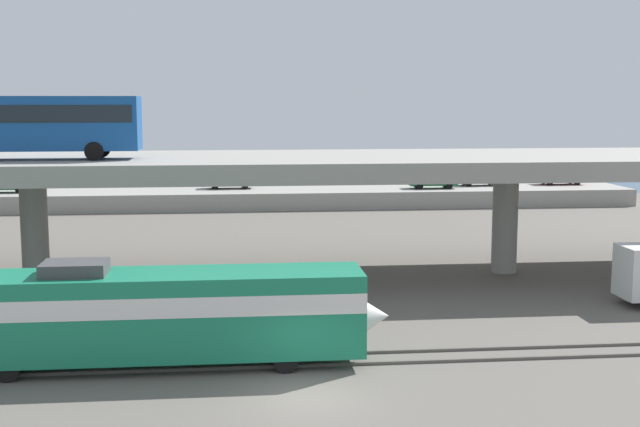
{
  "coord_description": "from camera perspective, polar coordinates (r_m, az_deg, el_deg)",
  "views": [
    {
      "loc": [
        -2.43,
        -27.78,
        10.25
      ],
      "look_at": [
        2.16,
        16.43,
        4.18
      ],
      "focal_mm": 46.96,
      "sensor_mm": 36.0,
      "label": 1
    }
  ],
  "objects": [
    {
      "name": "harbor_water",
      "position": [
        106.31,
        -4.6,
        2.22
      ],
      "size": [
        140.0,
        36.0,
        0.01
      ],
      "primitive_type": "cube",
      "color": "#385B7A",
      "rests_on": "ground_plane"
    },
    {
      "name": "parked_car_3",
      "position": [
        89.27,
        9.96,
        2.62
      ],
      "size": [
        4.49,
        1.95,
        1.5
      ],
      "rotation": [
        0.0,
        0.0,
        3.14
      ],
      "color": "#B7B7BC",
      "rests_on": "pier_parking_lot"
    },
    {
      "name": "train_locomotive",
      "position": [
        32.88,
        -10.03,
        -6.53
      ],
      "size": [
        17.45,
        3.04,
        4.18
      ],
      "color": "#197A56",
      "rests_on": "ground_plane"
    },
    {
      "name": "parked_car_0",
      "position": [
        83.33,
        -20.58,
        1.87
      ],
      "size": [
        4.04,
        1.87,
        1.5
      ],
      "color": "#0C4C26",
      "rests_on": "pier_parking_lot"
    },
    {
      "name": "parked_car_5",
      "position": [
        86.22,
        -6.2,
        2.51
      ],
      "size": [
        4.59,
        1.92,
        1.5
      ],
      "rotation": [
        0.0,
        0.0,
        3.14
      ],
      "color": "#515459",
      "rests_on": "pier_parking_lot"
    },
    {
      "name": "highway_overpass",
      "position": [
        48.0,
        -3.01,
        3.11
      ],
      "size": [
        96.0,
        12.34,
        7.03
      ],
      "color": "gray",
      "rests_on": "ground_plane"
    },
    {
      "name": "pier_parking_lot",
      "position": [
        83.35,
        -4.22,
        1.26
      ],
      "size": [
        72.55,
        12.42,
        1.63
      ],
      "primitive_type": "cube",
      "color": "gray",
      "rests_on": "ground_plane"
    },
    {
      "name": "ground_plane",
      "position": [
        29.71,
        -0.89,
        -12.4
      ],
      "size": [
        260.0,
        260.0,
        0.0
      ],
      "primitive_type": "plane",
      "color": "#605B54"
    },
    {
      "name": "rail_strip_near",
      "position": [
        32.79,
        -1.4,
        -10.33
      ],
      "size": [
        110.0,
        0.12,
        0.12
      ],
      "primitive_type": "cube",
      "color": "#59544C",
      "rests_on": "ground_plane"
    },
    {
      "name": "parked_car_6",
      "position": [
        82.43,
        7.71,
        2.24
      ],
      "size": [
        4.67,
        1.84,
        1.5
      ],
      "rotation": [
        0.0,
        0.0,
        3.14
      ],
      "color": "#0C4C26",
      "rests_on": "pier_parking_lot"
    },
    {
      "name": "parked_car_1",
      "position": [
        88.97,
        16.09,
        2.41
      ],
      "size": [
        4.66,
        1.94,
        1.5
      ],
      "rotation": [
        0.0,
        0.0,
        3.14
      ],
      "color": "maroon",
      "rests_on": "pier_parking_lot"
    },
    {
      "name": "parked_car_7",
      "position": [
        85.87,
        10.78,
        2.4
      ],
      "size": [
        4.36,
        1.92,
        1.5
      ],
      "color": "#B7B7BC",
      "rests_on": "pier_parking_lot"
    },
    {
      "name": "parked_car_2",
      "position": [
        82.02,
        -6.13,
        2.24
      ],
      "size": [
        4.64,
        1.9,
        1.5
      ],
      "rotation": [
        0.0,
        0.0,
        3.14
      ],
      "color": "#515459",
      "rests_on": "pier_parking_lot"
    },
    {
      "name": "transit_bus_on_overpass",
      "position": [
        47.72,
        -19.39,
        5.95
      ],
      "size": [
        12.0,
        2.68,
        3.4
      ],
      "color": "#14478C",
      "rests_on": "highway_overpass"
    },
    {
      "name": "rail_strip_far",
      "position": [
        34.14,
        -1.6,
        -9.59
      ],
      "size": [
        110.0,
        0.12,
        0.12
      ],
      "primitive_type": "cube",
      "color": "#59544C",
      "rests_on": "ground_plane"
    }
  ]
}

